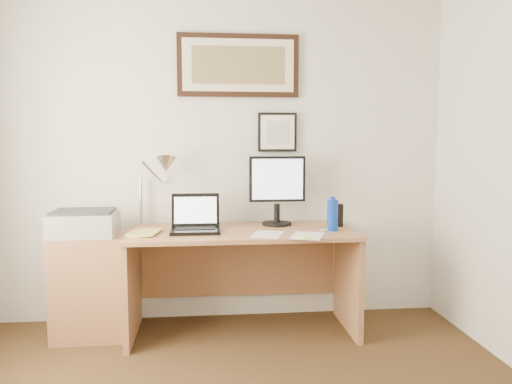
{
  "coord_description": "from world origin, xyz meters",
  "views": [
    {
      "loc": [
        -0.11,
        -1.86,
        1.39
      ],
      "look_at": [
        0.23,
        1.43,
        1.04
      ],
      "focal_mm": 35.0,
      "sensor_mm": 36.0,
      "label": 1
    }
  ],
  "objects": [
    {
      "name": "water_bottle",
      "position": [
        0.79,
        1.55,
        0.86
      ],
      "size": [
        0.08,
        0.08,
        0.22
      ],
      "primitive_type": "cylinder",
      "color": "#0D37B4",
      "rests_on": "desk"
    },
    {
      "name": "desk_lamp",
      "position": [
        -0.41,
        1.81,
        1.19
      ],
      "size": [
        0.29,
        0.27,
        0.53
      ],
      "color": "silver",
      "rests_on": "desk"
    },
    {
      "name": "marker_pen",
      "position": [
        0.77,
        1.55,
        0.76
      ],
      "size": [
        0.14,
        0.06,
        0.02
      ],
      "primitive_type": "cylinder",
      "rotation": [
        0.0,
        1.57,
        0.35
      ],
      "color": "white",
      "rests_on": "desk"
    },
    {
      "name": "printer",
      "position": [
        -0.95,
        1.65,
        0.82
      ],
      "size": [
        0.44,
        0.34,
        0.18
      ],
      "color": "#A1A1A3",
      "rests_on": "side_cabinet"
    },
    {
      "name": "sticky_pad",
      "position": [
        0.53,
        1.29,
        0.76
      ],
      "size": [
        0.11,
        0.11,
        0.01
      ],
      "primitive_type": "cube",
      "rotation": [
        0.0,
        0.0,
        0.41
      ],
      "color": "#FFF378",
      "rests_on": "desk"
    },
    {
      "name": "paper_sheet_b",
      "position": [
        0.57,
        1.37,
        0.75
      ],
      "size": [
        0.29,
        0.34,
        0.0
      ],
      "primitive_type": "cube",
      "rotation": [
        0.0,
        0.0,
        -0.35
      ],
      "color": "white",
      "rests_on": "desk"
    },
    {
      "name": "speaker",
      "position": [
        0.86,
        1.72,
        0.83
      ],
      "size": [
        0.09,
        0.08,
        0.17
      ],
      "primitive_type": "cube",
      "rotation": [
        0.0,
        0.0,
        0.17
      ],
      "color": "black",
      "rests_on": "desk"
    },
    {
      "name": "book",
      "position": [
        -0.62,
        1.57,
        0.76
      ],
      "size": [
        0.23,
        0.29,
        0.02
      ],
      "primitive_type": "imported",
      "rotation": [
        0.0,
        0.0,
        -0.17
      ],
      "color": "tan",
      "rests_on": "desk"
    },
    {
      "name": "wall_back",
      "position": [
        0.0,
        2.0,
        1.25
      ],
      "size": [
        3.5,
        0.02,
        2.5
      ],
      "primitive_type": "cube",
      "color": "silver",
      "rests_on": "ground"
    },
    {
      "name": "bottle_cap",
      "position": [
        0.79,
        1.55,
        0.98
      ],
      "size": [
        0.04,
        0.04,
        0.02
      ],
      "primitive_type": "cylinder",
      "color": "#0D37B4",
      "rests_on": "water_bottle"
    },
    {
      "name": "paper_sheet_a",
      "position": [
        0.31,
        1.45,
        0.75
      ],
      "size": [
        0.27,
        0.32,
        0.0
      ],
      "primitive_type": "cube",
      "rotation": [
        0.0,
        0.0,
        -0.33
      ],
      "color": "white",
      "rests_on": "desk"
    },
    {
      "name": "laptop",
      "position": [
        -0.18,
        1.63,
        0.81
      ],
      "size": [
        0.34,
        0.29,
        0.26
      ],
      "color": "black",
      "rests_on": "desk"
    },
    {
      "name": "picture_small",
      "position": [
        0.45,
        1.97,
        1.45
      ],
      "size": [
        0.3,
        0.03,
        0.3
      ],
      "color": "black",
      "rests_on": "wall_back"
    },
    {
      "name": "side_cabinet",
      "position": [
        -0.92,
        1.68,
        0.36
      ],
      "size": [
        0.5,
        0.4,
        0.73
      ],
      "primitive_type": "cube",
      "color": "#996540",
      "rests_on": "floor"
    },
    {
      "name": "desk",
      "position": [
        0.15,
        1.72,
        0.51
      ],
      "size": [
        1.6,
        0.7,
        0.75
      ],
      "color": "#996540",
      "rests_on": "floor"
    },
    {
      "name": "lcd_monitor",
      "position": [
        0.43,
        1.82,
        1.04
      ],
      "size": [
        0.42,
        0.22,
        0.52
      ],
      "color": "black",
      "rests_on": "desk"
    },
    {
      "name": "picture_large",
      "position": [
        0.15,
        1.97,
        1.95
      ],
      "size": [
        0.92,
        0.04,
        0.47
      ],
      "color": "black",
      "rests_on": "wall_back"
    }
  ]
}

